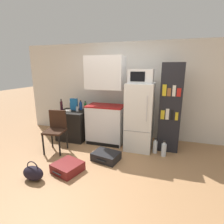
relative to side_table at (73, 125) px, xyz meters
name	(u,v)px	position (x,y,z in m)	size (l,w,h in m)	color
ground_plane	(104,175)	(1.30, -1.30, -0.37)	(24.00, 24.00, 0.00)	#A3754C
wall_back	(137,91)	(1.50, 0.70, 0.84)	(6.40, 0.10, 2.41)	silver
side_table	(73,125)	(0.00, 0.00, 0.00)	(0.71, 0.61, 0.73)	black
kitchen_hutch	(106,104)	(0.87, 0.04, 0.59)	(0.88, 0.54, 2.04)	white
refrigerator	(140,117)	(1.69, -0.03, 0.37)	(0.58, 0.68, 1.47)	silver
microwave	(141,76)	(1.69, -0.03, 1.25)	(0.51, 0.38, 0.29)	silver
bookshelf	(170,108)	(2.32, 0.11, 0.58)	(0.44, 0.40, 1.89)	black
bottle_blue_soda	(81,106)	(0.13, 0.20, 0.47)	(0.08, 0.08, 0.24)	#1E47A3
bottle_green_tall	(85,107)	(0.30, 0.13, 0.47)	(0.06, 0.06, 0.25)	#1E6028
bottle_amber_beer	(71,106)	(-0.15, 0.22, 0.45)	(0.09, 0.09, 0.21)	brown
bottle_wine_dark	(61,106)	(-0.29, -0.03, 0.49)	(0.07, 0.07, 0.30)	black
bottle_clear_short	(77,109)	(0.12, 0.02, 0.43)	(0.06, 0.06, 0.14)	silver
bowl	(68,111)	(-0.08, -0.07, 0.39)	(0.16, 0.16, 0.04)	silver
cereal_box	(74,104)	(-0.01, 0.11, 0.52)	(0.19, 0.07, 0.30)	#1E66A8
chair	(56,127)	(-0.01, -0.69, 0.17)	(0.45, 0.45, 0.89)	black
suitcase_large_flat	(68,167)	(0.65, -1.38, -0.29)	(0.56, 0.55, 0.16)	maroon
suitcase_small_flat	(106,156)	(1.17, -0.80, -0.29)	(0.57, 0.48, 0.16)	black
handbag	(33,173)	(0.25, -1.76, -0.24)	(0.36, 0.20, 0.33)	black
water_bottle_front	(155,147)	(2.07, -0.20, -0.22)	(0.09, 0.09, 0.34)	silver
water_bottle_middle	(164,150)	(2.26, -0.29, -0.22)	(0.10, 0.10, 0.34)	silver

